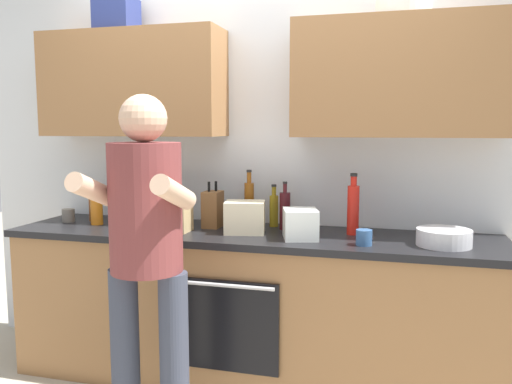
{
  "coord_description": "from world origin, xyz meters",
  "views": [
    {
      "loc": [
        0.82,
        -2.86,
        1.5
      ],
      "look_at": [
        0.07,
        -0.1,
        1.15
      ],
      "focal_mm": 36.73,
      "sensor_mm": 36.0,
      "label": 1
    }
  ],
  "objects_px": {
    "bottle_vinegar": "(94,206)",
    "cup_stoneware": "(68,215)",
    "bottle_oil": "(274,209)",
    "grocery_bag_produce": "(300,224)",
    "person_standing": "(146,241)",
    "grocery_bag_bread": "(172,216)",
    "bottle_soda": "(135,205)",
    "cup_tea": "(364,237)",
    "bottle_soy": "(151,204)",
    "cup_ceramic": "(127,224)",
    "mixing_bowl": "(444,237)",
    "bottle_hotsauce": "(353,208)",
    "knife_block": "(213,209)",
    "bottle_wine": "(285,210)",
    "grocery_bag_rice": "(245,217)",
    "bottle_syrup": "(249,203)",
    "bottle_juice": "(97,210)"
  },
  "relations": [
    {
      "from": "bottle_oil",
      "to": "bottle_soy",
      "type": "xyz_separation_m",
      "value": [
        -0.75,
        -0.14,
        0.03
      ]
    },
    {
      "from": "bottle_vinegar",
      "to": "grocery_bag_bread",
      "type": "height_order",
      "value": "bottle_vinegar"
    },
    {
      "from": "person_standing",
      "to": "bottle_soda",
      "type": "distance_m",
      "value": 0.89
    },
    {
      "from": "bottle_oil",
      "to": "bottle_soy",
      "type": "relative_size",
      "value": 0.84
    },
    {
      "from": "bottle_hotsauce",
      "to": "grocery_bag_rice",
      "type": "relative_size",
      "value": 1.55
    },
    {
      "from": "bottle_soy",
      "to": "grocery_bag_rice",
      "type": "bearing_deg",
      "value": -8.74
    },
    {
      "from": "person_standing",
      "to": "grocery_bag_bread",
      "type": "relative_size",
      "value": 7.78
    },
    {
      "from": "bottle_soda",
      "to": "bottle_soy",
      "type": "height_order",
      "value": "bottle_soy"
    },
    {
      "from": "person_standing",
      "to": "knife_block",
      "type": "height_order",
      "value": "person_standing"
    },
    {
      "from": "grocery_bag_bread",
      "to": "knife_block",
      "type": "bearing_deg",
      "value": 44.45
    },
    {
      "from": "grocery_bag_produce",
      "to": "bottle_oil",
      "type": "bearing_deg",
      "value": 125.82
    },
    {
      "from": "bottle_wine",
      "to": "grocery_bag_produce",
      "type": "height_order",
      "value": "bottle_wine"
    },
    {
      "from": "bottle_hotsauce",
      "to": "cup_stoneware",
      "type": "relative_size",
      "value": 4.2
    },
    {
      "from": "bottle_hotsauce",
      "to": "grocery_bag_bread",
      "type": "height_order",
      "value": "bottle_hotsauce"
    },
    {
      "from": "bottle_vinegar",
      "to": "knife_block",
      "type": "relative_size",
      "value": 0.88
    },
    {
      "from": "cup_tea",
      "to": "grocery_bag_produce",
      "type": "distance_m",
      "value": 0.36
    },
    {
      "from": "bottle_soy",
      "to": "grocery_bag_rice",
      "type": "height_order",
      "value": "bottle_soy"
    },
    {
      "from": "bottle_oil",
      "to": "mixing_bowl",
      "type": "xyz_separation_m",
      "value": [
        0.96,
        -0.29,
        -0.06
      ]
    },
    {
      "from": "bottle_wine",
      "to": "mixing_bowl",
      "type": "xyz_separation_m",
      "value": [
        0.88,
        -0.22,
        -0.07
      ]
    },
    {
      "from": "cup_ceramic",
      "to": "mixing_bowl",
      "type": "height_order",
      "value": "cup_ceramic"
    },
    {
      "from": "bottle_juice",
      "to": "bottle_soda",
      "type": "height_order",
      "value": "bottle_soda"
    },
    {
      "from": "bottle_hotsauce",
      "to": "mixing_bowl",
      "type": "xyz_separation_m",
      "value": [
        0.48,
        -0.17,
        -0.11
      ]
    },
    {
      "from": "bottle_syrup",
      "to": "bottle_hotsauce",
      "type": "xyz_separation_m",
      "value": [
        0.64,
        -0.09,
        0.01
      ]
    },
    {
      "from": "bottle_soy",
      "to": "cup_ceramic",
      "type": "xyz_separation_m",
      "value": [
        -0.02,
        -0.26,
        -0.08
      ]
    },
    {
      "from": "person_standing",
      "to": "bottle_syrup",
      "type": "height_order",
      "value": "person_standing"
    },
    {
      "from": "person_standing",
      "to": "bottle_wine",
      "type": "relative_size",
      "value": 5.78
    },
    {
      "from": "bottle_vinegar",
      "to": "knife_block",
      "type": "distance_m",
      "value": 0.82
    },
    {
      "from": "bottle_soda",
      "to": "grocery_bag_produce",
      "type": "xyz_separation_m",
      "value": [
        1.09,
        -0.18,
        -0.03
      ]
    },
    {
      "from": "bottle_soda",
      "to": "cup_tea",
      "type": "relative_size",
      "value": 3.25
    },
    {
      "from": "bottle_syrup",
      "to": "cup_ceramic",
      "type": "height_order",
      "value": "bottle_syrup"
    },
    {
      "from": "cup_ceramic",
      "to": "grocery_bag_produce",
      "type": "relative_size",
      "value": 0.5
    },
    {
      "from": "bottle_oil",
      "to": "grocery_bag_produce",
      "type": "height_order",
      "value": "bottle_oil"
    },
    {
      "from": "bottle_soda",
      "to": "mixing_bowl",
      "type": "distance_m",
      "value": 1.84
    },
    {
      "from": "bottle_vinegar",
      "to": "cup_stoneware",
      "type": "relative_size",
      "value": 2.97
    },
    {
      "from": "person_standing",
      "to": "bottle_wine",
      "type": "height_order",
      "value": "person_standing"
    },
    {
      "from": "bottle_soy",
      "to": "cup_ceramic",
      "type": "distance_m",
      "value": 0.27
    },
    {
      "from": "bottle_oil",
      "to": "cup_stoneware",
      "type": "relative_size",
      "value": 3.12
    },
    {
      "from": "bottle_syrup",
      "to": "bottle_wine",
      "type": "bearing_deg",
      "value": -9.94
    },
    {
      "from": "bottle_vinegar",
      "to": "cup_stoneware",
      "type": "bearing_deg",
      "value": -151.95
    },
    {
      "from": "knife_block",
      "to": "grocery_bag_produce",
      "type": "distance_m",
      "value": 0.6
    },
    {
      "from": "bottle_soda",
      "to": "bottle_soy",
      "type": "relative_size",
      "value": 0.87
    },
    {
      "from": "bottle_syrup",
      "to": "bottle_wine",
      "type": "xyz_separation_m",
      "value": [
        0.23,
        -0.04,
        -0.03
      ]
    },
    {
      "from": "bottle_hotsauce",
      "to": "cup_tea",
      "type": "relative_size",
      "value": 4.19
    },
    {
      "from": "mixing_bowl",
      "to": "bottle_soda",
      "type": "bearing_deg",
      "value": 175.11
    },
    {
      "from": "cup_tea",
      "to": "mixing_bowl",
      "type": "xyz_separation_m",
      "value": [
        0.4,
        0.09,
        0.0
      ]
    },
    {
      "from": "bottle_syrup",
      "to": "cup_tea",
      "type": "relative_size",
      "value": 4.17
    },
    {
      "from": "bottle_vinegar",
      "to": "cup_ceramic",
      "type": "xyz_separation_m",
      "value": [
        0.39,
        -0.29,
        -0.04
      ]
    },
    {
      "from": "bottle_juice",
      "to": "grocery_bag_produce",
      "type": "relative_size",
      "value": 1.11
    },
    {
      "from": "grocery_bag_bread",
      "to": "cup_tea",
      "type": "bearing_deg",
      "value": -4.06
    },
    {
      "from": "mixing_bowl",
      "to": "grocery_bag_produce",
      "type": "xyz_separation_m",
      "value": [
        -0.74,
        -0.02,
        0.04
      ]
    }
  ]
}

